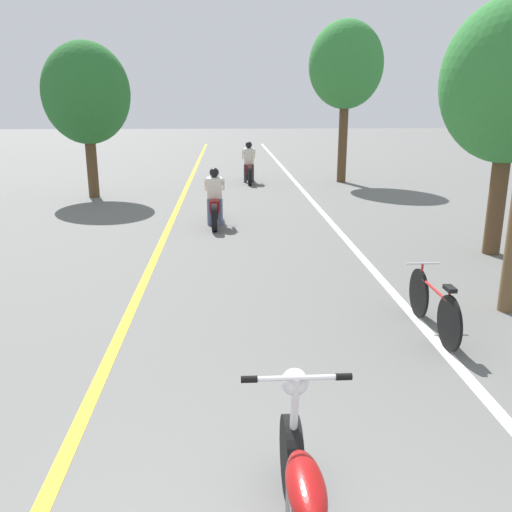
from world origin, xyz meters
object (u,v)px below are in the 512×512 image
Objects in this scene: roadside_tree_right_near at (511,83)px; roadside_tree_right_far at (346,66)px; roadside_tree_left at (86,94)px; bicycle_parked at (433,305)px; motorcycle_foreground at (304,506)px; motorcycle_rider_lead at (215,203)px; motorcycle_rider_far at (249,167)px.

roadside_tree_right_near is 9.95m from roadside_tree_right_far.
bicycle_parked is at bearing -57.88° from roadside_tree_left.
motorcycle_rider_lead is (-0.73, 9.93, 0.10)m from motorcycle_foreground.
motorcycle_rider_far is at bearing 113.32° from roadside_tree_right_near.
motorcycle_foreground is at bearing -123.32° from roadside_tree_right_near.
roadside_tree_right_near reaches higher than motorcycle_rider_lead.
roadside_tree_right_far is 14.05m from bicycle_parked.
motorcycle_rider_lead is (-4.50, -7.00, -3.52)m from roadside_tree_right_far.
motorcycle_rider_far is at bearing 30.66° from roadside_tree_left.
motorcycle_rider_lead is 7.07m from bicycle_parked.
motorcycle_rider_lead is 1.20× the size of bicycle_parked.
roadside_tree_right_far reaches higher than bicycle_parked.
roadside_tree_left is 2.23× the size of motorcycle_rider_lead.
bicycle_parked is (-2.52, -3.60, -2.79)m from roadside_tree_right_near.
motorcycle_foreground reaches higher than bicycle_parked.
roadside_tree_right_far is at bearing -0.71° from motorcycle_rider_far.
roadside_tree_right_far is 2.73× the size of motorcycle_rider_lead.
roadside_tree_right_near is 2.27× the size of motorcycle_rider_lead.
motorcycle_foreground is 1.16× the size of bicycle_parked.
motorcycle_rider_far is at bearing 88.74° from motorcycle_foreground.
motorcycle_rider_far reaches higher than motorcycle_rider_lead.
roadside_tree_right_far is 3.27× the size of bicycle_parked.
roadside_tree_right_near is 11.54m from roadside_tree_left.
roadside_tree_right_far is at bearing 83.05° from bicycle_parked.
roadside_tree_right_far reaches higher than motorcycle_foreground.
roadside_tree_left is 6.16m from motorcycle_rider_lead.
roadside_tree_left is 2.67× the size of bicycle_parked.
roadside_tree_left is 6.22m from motorcycle_rider_far.
motorcycle_rider_far is (-3.39, 0.04, -3.48)m from roadside_tree_right_far.
roadside_tree_right_far is 2.81× the size of motorcycle_foreground.
motorcycle_rider_lead is at bearing -47.46° from roadside_tree_left.
bicycle_parked is (2.86, -6.46, -0.15)m from motorcycle_rider_lead.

